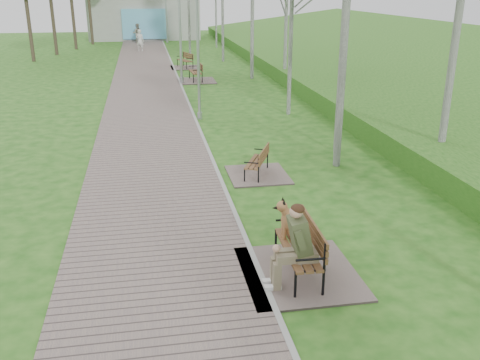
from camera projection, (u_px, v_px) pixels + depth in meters
The scene contains 13 objects.
walkway at pixel (147, 101), 23.36m from camera, with size 3.50×67.00×0.04m, color #73615D.
kerb at pixel (187, 99), 23.64m from camera, with size 0.10×67.00×0.05m, color #999993.
embankment at pixel (454, 97), 24.23m from camera, with size 14.00×70.00×1.60m, color #5D9633.
building_north at pixel (144, 17), 49.97m from camera, with size 10.00×5.20×4.00m.
bench_main at pixel (296, 251), 9.18m from camera, with size 1.98×2.20×1.73m.
bench_second at pixel (257, 169), 14.20m from camera, with size 1.56×1.73×0.96m.
bench_third at pixel (196, 77), 28.18m from camera, with size 1.94×2.16×1.19m.
bench_far at pixel (185, 65), 32.71m from camera, with size 1.80×2.00×1.11m.
lamp_post_second at pixel (198, 61), 19.52m from camera, with size 0.18×0.18×4.63m.
lamp_post_third at pixel (180, 30), 26.74m from camera, with size 0.22×0.22×5.67m.
lamp_post_far at pixel (166, 15), 46.43m from camera, with size 0.20×0.20×5.05m.
pedestrian_near at pixel (140, 41), 40.47m from camera, with size 0.60×0.39×1.65m, color silver.
pedestrian_far at pixel (137, 33), 46.62m from camera, with size 0.80×0.62×1.64m, color gray.
Camera 1 is at (-1.79, -1.98, 4.79)m, focal length 40.00 mm.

